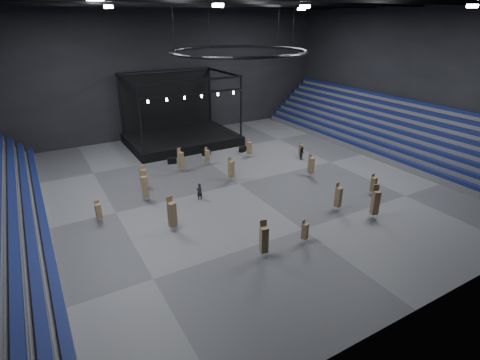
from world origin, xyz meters
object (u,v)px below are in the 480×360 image
stage (180,132)px  man_center (199,192)px  chair_stack_9 (338,197)px  chair_stack_7 (249,148)px  chair_stack_0 (374,184)px  chair_stack_10 (305,231)px  chair_stack_12 (98,211)px  chair_stack_1 (264,239)px  chair_stack_3 (231,169)px  chair_stack_4 (143,176)px  chair_stack_13 (181,160)px  chair_stack_11 (311,165)px  flight_case_right (243,149)px  chair_stack_5 (145,186)px  flight_case_mid (206,152)px  chair_stack_6 (375,202)px  chair_stack_8 (172,214)px  chair_stack_14 (207,156)px  flight_case_left (172,161)px  crew_member (302,153)px  chair_stack_2 (301,150)px

stage → man_center: 18.26m
chair_stack_9 → chair_stack_7: bearing=74.2°
chair_stack_0 → chair_stack_10: chair_stack_0 is taller
chair_stack_10 → chair_stack_12: 17.00m
stage → chair_stack_7: bearing=-62.4°
chair_stack_0 → chair_stack_1: (-14.77, -3.30, 0.35)m
chair_stack_3 → chair_stack_4: (-8.48, 2.70, -0.09)m
chair_stack_13 → man_center: 7.51m
chair_stack_1 → chair_stack_11: size_ratio=1.12×
chair_stack_7 → chair_stack_12: bearing=-176.2°
flight_case_right → chair_stack_1: (-10.31, -20.51, 1.13)m
chair_stack_9 → chair_stack_5: bearing=129.5°
flight_case_mid → chair_stack_6: size_ratio=0.34×
chair_stack_7 → chair_stack_9: (-0.43, -15.77, 0.16)m
chair_stack_11 → chair_stack_0: bearing=-83.4°
chair_stack_0 → chair_stack_8: 19.40m
chair_stack_8 → chair_stack_5: bearing=78.2°
flight_case_right → chair_stack_3: 9.37m
chair_stack_14 → chair_stack_4: bearing=172.8°
flight_case_mid → flight_case_left: bearing=-172.2°
chair_stack_14 → crew_member: chair_stack_14 is taller
stage → flight_case_right: stage is taller
chair_stack_0 → chair_stack_7: chair_stack_7 is taller
chair_stack_3 → chair_stack_8: bearing=-166.0°
chair_stack_7 → chair_stack_10: (-6.25, -18.39, -0.17)m
chair_stack_13 → chair_stack_14: chair_stack_13 is taller
flight_case_left → chair_stack_14: size_ratio=0.48×
chair_stack_2 → chair_stack_6: bearing=-88.8°
chair_stack_5 → chair_stack_13: size_ratio=1.10×
chair_stack_4 → chair_stack_11: bearing=-37.1°
chair_stack_2 → chair_stack_12: bearing=-155.2°
chair_stack_7 → chair_stack_4: bearing=173.2°
flight_case_mid → flight_case_right: bearing=-13.8°
chair_stack_1 → chair_stack_5: chair_stack_5 is taller
chair_stack_8 → man_center: chair_stack_8 is taller
chair_stack_6 → chair_stack_9: size_ratio=1.16×
chair_stack_3 → chair_stack_6: bearing=-85.6°
chair_stack_2 → chair_stack_11: chair_stack_11 is taller
chair_stack_0 → man_center: bearing=144.9°
chair_stack_6 → chair_stack_14: (-6.85, 18.52, -0.45)m
chair_stack_0 → crew_member: 11.28m
chair_stack_0 → chair_stack_14: size_ratio=1.01×
flight_case_left → chair_stack_2: size_ratio=0.49×
flight_case_left → chair_stack_10: 21.20m
chair_stack_13 → chair_stack_0: bearing=-71.6°
chair_stack_2 → chair_stack_9: (-5.60, -12.24, 0.26)m
chair_stack_4 → chair_stack_10: chair_stack_4 is taller
chair_stack_1 → chair_stack_9: bearing=27.8°
chair_stack_5 → chair_stack_12: size_ratio=1.53×
stage → chair_stack_4: (-8.73, -12.36, -0.20)m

